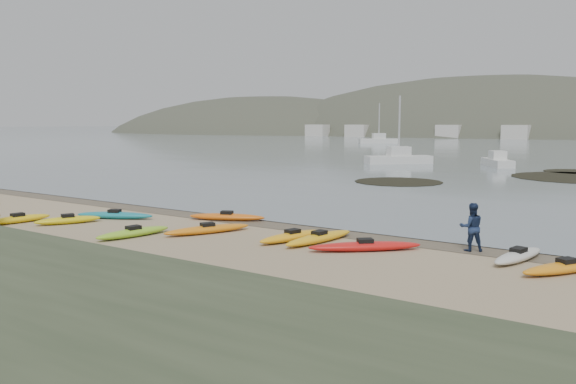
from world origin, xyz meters
The scene contains 5 objects.
ground centered at (0.00, 0.00, 0.00)m, with size 600.00×600.00×0.00m, color tan.
wet_sand centered at (0.00, -0.30, 0.00)m, with size 60.00×60.00×0.00m, color brown.
kayaks centered at (0.02, -3.42, 0.17)m, with size 24.60×8.63×0.34m.
person_east centered at (8.64, -0.84, 0.89)m, with size 0.87×0.68×1.78m, color navy.
kelp_mats centered at (5.67, 30.14, 0.03)m, with size 20.38×24.39×0.04m.
Camera 1 is at (14.30, -21.31, 4.68)m, focal length 35.00 mm.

